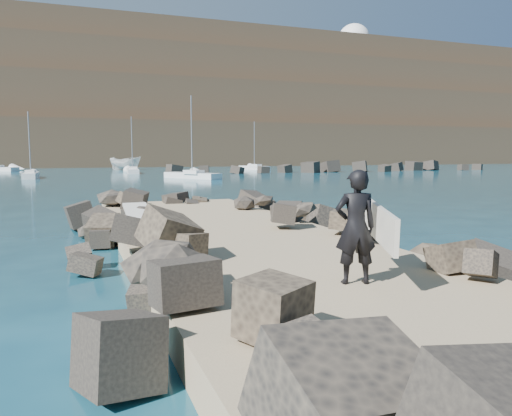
# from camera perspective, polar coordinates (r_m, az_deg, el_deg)

# --- Properties ---
(ground) EXTENTS (800.00, 800.00, 0.00)m
(ground) POSITION_cam_1_polar(r_m,az_deg,el_deg) (13.37, -1.49, -5.96)
(ground) COLOR #0F384C
(ground) RESTS_ON ground
(jetty) EXTENTS (6.00, 26.00, 0.60)m
(jetty) POSITION_cam_1_polar(r_m,az_deg,el_deg) (11.48, 1.73, -6.48)
(jetty) COLOR #8C7759
(jetty) RESTS_ON ground
(riprap_left) EXTENTS (2.60, 22.00, 1.00)m
(riprap_left) POSITION_cam_1_polar(r_m,az_deg,el_deg) (11.20, -13.23, -5.92)
(riprap_left) COLOR black
(riprap_left) RESTS_ON ground
(riprap_right) EXTENTS (2.60, 22.00, 1.00)m
(riprap_right) POSITION_cam_1_polar(r_m,az_deg,el_deg) (13.19, 12.71, -4.07)
(riprap_right) COLOR black
(riprap_right) RESTS_ON ground
(breakwater_secondary) EXTENTS (52.00, 4.00, 1.20)m
(breakwater_secondary) POSITION_cam_1_polar(r_m,az_deg,el_deg) (77.98, 10.01, 4.54)
(breakwater_secondary) COLOR black
(breakwater_secondary) RESTS_ON ground
(headland) EXTENTS (360.00, 140.00, 32.00)m
(headland) POSITION_cam_1_polar(r_m,az_deg,el_deg) (173.46, -15.71, 10.40)
(headland) COLOR #2D4919
(headland) RESTS_ON ground
(surfboard_resting) EXTENTS (0.68, 2.55, 0.08)m
(surfboard_resting) POSITION_cam_1_polar(r_m,az_deg,el_deg) (13.12, -13.00, -1.73)
(surfboard_resting) COLOR silver
(surfboard_resting) RESTS_ON riprap_left
(boat_imported) EXTENTS (6.04, 5.33, 2.28)m
(boat_imported) POSITION_cam_1_polar(r_m,az_deg,el_deg) (88.30, -14.69, 4.97)
(boat_imported) COLOR silver
(boat_imported) RESTS_ON ground
(surfer_with_board) EXTENTS (1.32, 2.31, 1.96)m
(surfer_with_board) POSITION_cam_1_polar(r_m,az_deg,el_deg) (8.71, 11.67, -2.08)
(surfer_with_board) COLOR black
(surfer_with_board) RESTS_ON jetty
(radome) EXTENTS (12.15, 12.15, 19.23)m
(radome) POSITION_cam_1_polar(r_m,az_deg,el_deg) (201.05, 11.11, 17.74)
(radome) COLOR silver
(radome) RESTS_ON headland
(sailboat_c) EXTENTS (5.35, 7.67, 9.37)m
(sailboat_c) POSITION_cam_1_polar(r_m,az_deg,el_deg) (56.80, -7.30, 3.72)
(sailboat_c) COLOR silver
(sailboat_c) RESTS_ON ground
(sailboat_d) EXTENTS (3.74, 7.04, 8.37)m
(sailboat_d) POSITION_cam_1_polar(r_m,az_deg,el_deg) (86.35, -0.18, 4.63)
(sailboat_d) COLOR silver
(sailboat_d) RESTS_ON ground
(sailboat_f) EXTENTS (2.33, 5.38, 6.53)m
(sailboat_f) POSITION_cam_1_polar(r_m,az_deg,el_deg) (117.65, 0.78, 5.07)
(sailboat_f) COLOR silver
(sailboat_f) RESTS_ON ground
(sailboat_a) EXTENTS (1.46, 6.28, 7.64)m
(sailboat_a) POSITION_cam_1_polar(r_m,az_deg,el_deg) (62.12, -24.33, 3.43)
(sailboat_a) COLOR silver
(sailboat_a) RESTS_ON ground
(sailboat_b) EXTENTS (1.92, 6.77, 8.11)m
(sailboat_b) POSITION_cam_1_polar(r_m,az_deg,el_deg) (72.74, -13.91, 4.14)
(sailboat_b) COLOR silver
(sailboat_b) RESTS_ON ground
(headland_buildings) EXTENTS (137.50, 30.50, 5.00)m
(headland_buildings) POSITION_cam_1_polar(r_m,az_deg,el_deg) (168.80, -13.27, 16.74)
(headland_buildings) COLOR white
(headland_buildings) RESTS_ON headland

